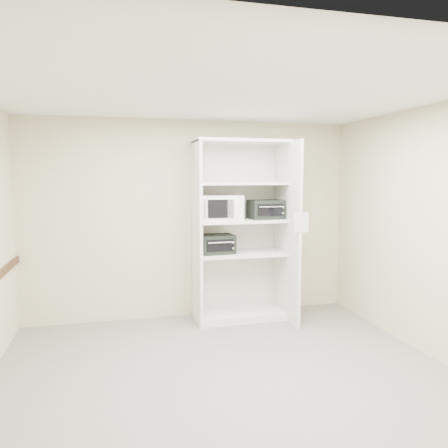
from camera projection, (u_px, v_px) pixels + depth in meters
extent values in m
cube|color=slate|center=(228.00, 377.00, 4.23)|extent=(4.50, 4.00, 0.01)
cube|color=white|center=(228.00, 92.00, 3.94)|extent=(4.50, 4.00, 0.01)
cube|color=beige|center=(191.00, 219.00, 6.01)|extent=(4.50, 0.02, 2.70)
cube|color=beige|center=(330.00, 297.00, 2.16)|extent=(4.50, 0.02, 2.70)
cube|color=beige|center=(433.00, 232.00, 4.63)|extent=(0.02, 4.00, 2.70)
cube|color=white|center=(197.00, 233.00, 5.73)|extent=(0.04, 0.60, 2.40)
cube|color=white|center=(287.00, 232.00, 5.87)|extent=(0.04, 0.90, 2.40)
cube|color=white|center=(235.00, 229.00, 6.17)|extent=(1.24, 0.02, 2.40)
cube|color=white|center=(240.00, 314.00, 6.02)|extent=(1.16, 0.56, 0.10)
cube|color=white|center=(240.00, 253.00, 5.92)|extent=(1.16, 0.56, 0.04)
cube|color=white|center=(240.00, 220.00, 5.87)|extent=(1.16, 0.56, 0.04)
cube|color=white|center=(241.00, 183.00, 5.82)|extent=(1.16, 0.56, 0.04)
cube|color=white|center=(241.00, 141.00, 5.76)|extent=(1.24, 0.60, 0.04)
cube|color=white|center=(221.00, 208.00, 5.74)|extent=(0.57, 0.45, 0.33)
cube|color=black|center=(266.00, 209.00, 5.89)|extent=(0.46, 0.35, 0.25)
cube|color=black|center=(217.00, 244.00, 5.81)|extent=(0.47, 0.37, 0.25)
cube|color=white|center=(301.00, 223.00, 5.42)|extent=(0.19, 0.01, 0.24)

